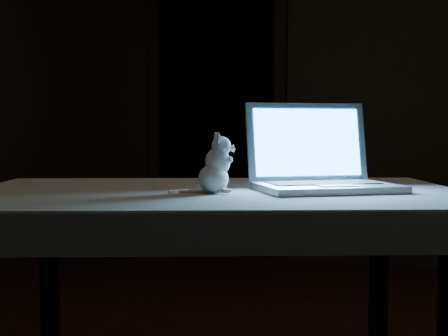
% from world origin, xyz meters
% --- Properties ---
extents(back_wall, '(4.50, 0.04, 2.60)m').
position_xyz_m(back_wall, '(0.00, 2.50, 1.30)').
color(back_wall, black).
rests_on(back_wall, ground).
extents(doorway, '(1.06, 0.36, 2.13)m').
position_xyz_m(doorway, '(-1.10, 2.50, 1.06)').
color(doorway, black).
rests_on(doorway, back_wall).
extents(table, '(1.60, 1.30, 0.74)m').
position_xyz_m(table, '(-0.21, -0.21, 0.37)').
color(table, black).
rests_on(table, floor).
extents(tablecloth, '(1.76, 1.50, 0.10)m').
position_xyz_m(tablecloth, '(-0.13, -0.20, 0.70)').
color(tablecloth, beige).
rests_on(tablecloth, table).
extents(laptop, '(0.53, 0.51, 0.27)m').
position_xyz_m(laptop, '(0.11, -0.13, 0.89)').
color(laptop, silver).
rests_on(laptop, tablecloth).
extents(plush_mouse, '(0.17, 0.17, 0.17)m').
position_xyz_m(plush_mouse, '(-0.19, -0.30, 0.84)').
color(plush_mouse, white).
rests_on(plush_mouse, tablecloth).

